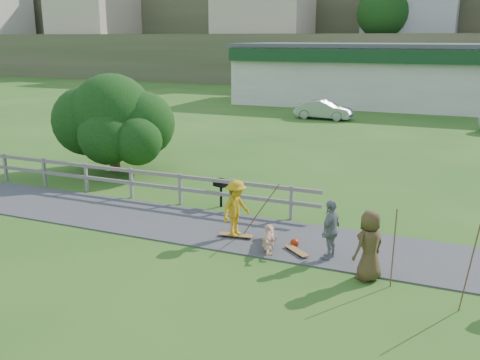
{
  "coord_description": "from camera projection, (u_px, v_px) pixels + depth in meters",
  "views": [
    {
      "loc": [
        6.83,
        -12.13,
        5.6
      ],
      "look_at": [
        0.79,
        2.0,
        1.48
      ],
      "focal_mm": 40.0,
      "sensor_mm": 36.0,
      "label": 1
    }
  ],
  "objects": [
    {
      "name": "spectator_c",
      "position": [
        369.0,
        246.0,
        12.55
      ],
      "size": [
        0.93,
        1.0,
        1.72
      ],
      "primitive_type": "imported",
      "rotation": [
        0.0,
        0.0,
        4.1
      ],
      "color": "#4C391E",
      "rests_on": "ground"
    },
    {
      "name": "skater_fallen",
      "position": [
        270.0,
        238.0,
        14.57
      ],
      "size": [
        1.68,
        0.86,
        0.6
      ],
      "primitive_type": "imported",
      "rotation": [
        0.0,
        0.0,
        0.3
      ],
      "color": "tan",
      "rests_on": "ground"
    },
    {
      "name": "fence",
      "position": [
        117.0,
        177.0,
        19.31
      ],
      "size": [
        15.05,
        0.1,
        1.1
      ],
      "color": "slate",
      "rests_on": "ground"
    },
    {
      "name": "ground",
      "position": [
        185.0,
        246.0,
        14.81
      ],
      "size": [
        260.0,
        260.0,
        0.0
      ],
      "primitive_type": "plane",
      "color": "#255217",
      "rests_on": "ground"
    },
    {
      "name": "helmet",
      "position": [
        295.0,
        243.0,
        14.7
      ],
      "size": [
        0.24,
        0.24,
        0.24
      ],
      "primitive_type": "sphere",
      "color": "#A02409",
      "rests_on": "ground"
    },
    {
      "name": "tree",
      "position": [
        113.0,
        136.0,
        22.69
      ],
      "size": [
        5.62,
        5.62,
        3.05
      ],
      "primitive_type": null,
      "color": "black",
      "rests_on": "ground"
    },
    {
      "name": "pole_rider",
      "position": [
        261.0,
        204.0,
        15.24
      ],
      "size": [
        0.03,
        0.03,
        1.97
      ],
      "primitive_type": "cylinder",
      "color": "brown",
      "rests_on": "ground"
    },
    {
      "name": "pole_spec_left",
      "position": [
        394.0,
        249.0,
        12.15
      ],
      "size": [
        0.03,
        0.03,
        1.89
      ],
      "primitive_type": "cylinder",
      "color": "brown",
      "rests_on": "ground"
    },
    {
      "name": "pole_spec_right",
      "position": [
        469.0,
        268.0,
        11.0
      ],
      "size": [
        0.03,
        0.03,
        2.0
      ],
      "primitive_type": "cylinder",
      "color": "brown",
      "rests_on": "ground"
    },
    {
      "name": "longboard_rider",
      "position": [
        236.0,
        237.0,
        15.35
      ],
      "size": [
        1.01,
        0.36,
        0.11
      ],
      "primitive_type": null,
      "rotation": [
        0.0,
        0.0,
        0.12
      ],
      "color": "brown",
      "rests_on": "ground"
    },
    {
      "name": "longboard_fallen",
      "position": [
        297.0,
        252.0,
        14.24
      ],
      "size": [
        0.84,
        0.75,
        0.1
      ],
      "primitive_type": null,
      "rotation": [
        0.0,
        0.0,
        -0.69
      ],
      "color": "brown",
      "rests_on": "ground"
    },
    {
      "name": "strip_mall",
      "position": [
        434.0,
        75.0,
        43.66
      ],
      "size": [
        32.5,
        10.75,
        5.1
      ],
      "color": "beige",
      "rests_on": "ground"
    },
    {
      "name": "car_silver",
      "position": [
        324.0,
        110.0,
        37.55
      ],
      "size": [
        4.1,
        1.63,
        1.33
      ],
      "primitive_type": "imported",
      "rotation": [
        0.0,
        0.0,
        1.51
      ],
      "color": "#9FA2A6",
      "rests_on": "ground"
    },
    {
      "name": "skater_rider",
      "position": [
        236.0,
        212.0,
        15.15
      ],
      "size": [
        0.88,
        1.18,
        1.63
      ],
      "primitive_type": "imported",
      "rotation": [
        0.0,
        0.0,
        1.28
      ],
      "color": "#C38F12",
      "rests_on": "ground"
    },
    {
      "name": "path",
      "position": [
        209.0,
        228.0,
        16.14
      ],
      "size": [
        34.0,
        3.0,
        0.04
      ],
      "primitive_type": "cube",
      "color": "#323235",
      "rests_on": "ground"
    },
    {
      "name": "spectator_b",
      "position": [
        331.0,
        230.0,
        13.7
      ],
      "size": [
        0.54,
        1.0,
        1.63
      ],
      "primitive_type": "imported",
      "rotation": [
        0.0,
        0.0,
        4.55
      ],
      "color": "gray",
      "rests_on": "ground"
    },
    {
      "name": "bbq",
      "position": [
        221.0,
        193.0,
        18.12
      ],
      "size": [
        0.53,
        0.46,
        0.96
      ],
      "primitive_type": null,
      "rotation": [
        0.0,
        0.0,
        -0.34
      ],
      "color": "black",
      "rests_on": "ground"
    }
  ]
}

